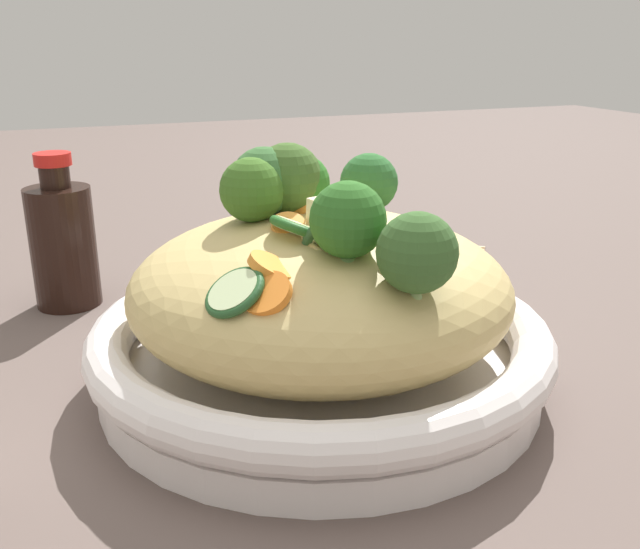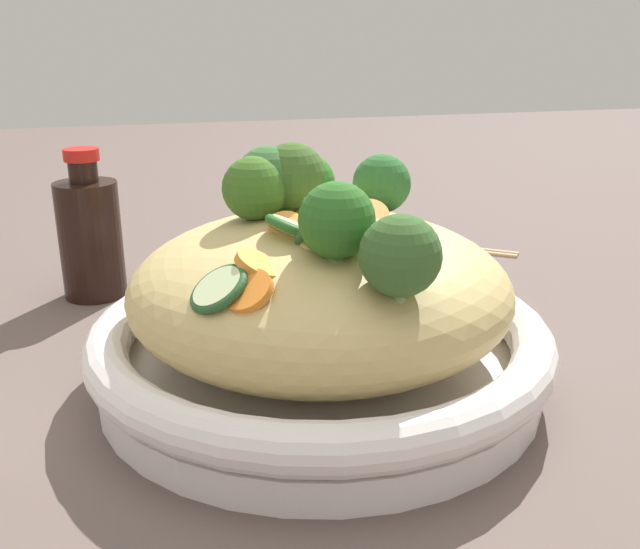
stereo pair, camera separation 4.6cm
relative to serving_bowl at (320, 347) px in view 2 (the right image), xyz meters
The scene contains 9 objects.
ground_plane 0.03m from the serving_bowl, ahead, with size 3.00×3.00×0.00m, color brown.
serving_bowl is the anchor object (origin of this frame).
noodle_heap 0.04m from the serving_bowl, 15.48° to the right, with size 0.25×0.25×0.11m.
broccoli_florets 0.10m from the serving_bowl, behind, with size 0.23×0.16×0.08m.
carrot_coins 0.09m from the serving_bowl, 50.35° to the right, with size 0.16×0.13×0.03m.
zucchini_slices 0.09m from the serving_bowl, 58.32° to the right, with size 0.19×0.12×0.05m.
chicken_chunks 0.09m from the serving_bowl, 119.43° to the left, with size 0.09×0.04×0.03m.
soy_sauce_bottle 0.27m from the serving_bowl, 144.64° to the right, with size 0.06×0.06×0.13m.
chopsticks_pair 0.35m from the serving_bowl, 144.68° to the left, with size 0.14×0.17×0.01m.
Camera 2 is at (0.42, -0.12, 0.23)m, focal length 39.32 mm.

